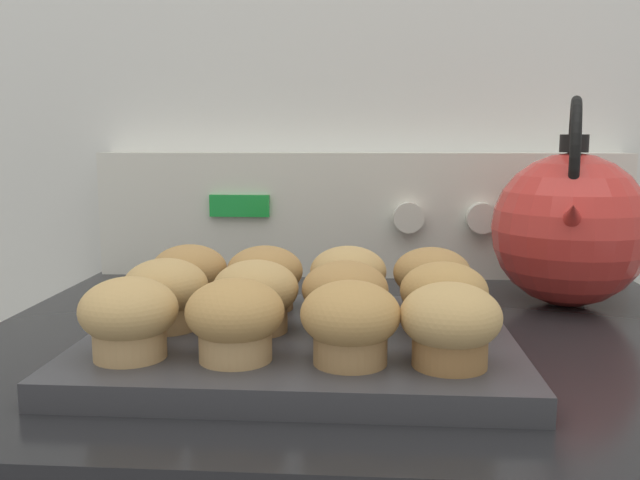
{
  "coord_description": "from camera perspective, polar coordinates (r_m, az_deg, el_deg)",
  "views": [
    {
      "loc": [
        0.01,
        -0.34,
        1.07
      ],
      "look_at": [
        -0.03,
        0.25,
        0.99
      ],
      "focal_mm": 38.0,
      "sensor_mm": 36.0,
      "label": 1
    }
  ],
  "objects": [
    {
      "name": "muffin_r2_c0",
      "position": [
        0.7,
        -10.94,
        -2.92
      ],
      "size": [
        0.08,
        0.08,
        0.06
      ],
      "color": "#A37A4C",
      "rests_on": "muffin_pan"
    },
    {
      "name": "tea_kettle",
      "position": [
        0.83,
        20.28,
        1.06
      ],
      "size": [
        0.18,
        0.21,
        0.24
      ],
      "color": "red",
      "rests_on": "stove_range"
    },
    {
      "name": "muffin_r2_c2",
      "position": [
        0.68,
        2.38,
        -3.13
      ],
      "size": [
        0.08,
        0.08,
        0.06
      ],
      "color": "olive",
      "rests_on": "muffin_pan"
    },
    {
      "name": "muffin_r1_c1",
      "position": [
        0.6,
        -5.45,
        -4.63
      ],
      "size": [
        0.08,
        0.08,
        0.06
      ],
      "color": "#A37A4C",
      "rests_on": "muffin_pan"
    },
    {
      "name": "muffin_r1_c2",
      "position": [
        0.6,
        2.12,
        -4.72
      ],
      "size": [
        0.08,
        0.08,
        0.06
      ],
      "color": "tan",
      "rests_on": "muffin_pan"
    },
    {
      "name": "muffin_r0_c3",
      "position": [
        0.52,
        10.92,
        -6.94
      ],
      "size": [
        0.08,
        0.08,
        0.06
      ],
      "color": "olive",
      "rests_on": "muffin_pan"
    },
    {
      "name": "muffin_r1_c0",
      "position": [
        0.62,
        -12.87,
        -4.37
      ],
      "size": [
        0.08,
        0.08,
        0.06
      ],
      "color": "tan",
      "rests_on": "muffin_pan"
    },
    {
      "name": "control_panel",
      "position": [
        0.96,
        3.42,
        2.19
      ],
      "size": [
        0.73,
        0.07,
        0.17
      ],
      "color": "silver",
      "rests_on": "stove_range"
    },
    {
      "name": "wall_back",
      "position": [
        1.01,
        3.49,
        15.66
      ],
      "size": [
        8.0,
        0.05,
        2.4
      ],
      "color": "silver",
      "rests_on": "ground_plane"
    },
    {
      "name": "muffin_r0_c0",
      "position": [
        0.55,
        -15.79,
        -6.24
      ],
      "size": [
        0.08,
        0.08,
        0.06
      ],
      "color": "tan",
      "rests_on": "muffin_pan"
    },
    {
      "name": "muffin_r0_c1",
      "position": [
        0.53,
        -7.17,
        -6.59
      ],
      "size": [
        0.08,
        0.08,
        0.06
      ],
      "color": "tan",
      "rests_on": "muffin_pan"
    },
    {
      "name": "muffin_r0_c2",
      "position": [
        0.52,
        2.23,
        -6.86
      ],
      "size": [
        0.08,
        0.08,
        0.06
      ],
      "color": "#A37A4C",
      "rests_on": "muffin_pan"
    },
    {
      "name": "muffin_r1_c3",
      "position": [
        0.6,
        10.38,
        -4.78
      ],
      "size": [
        0.08,
        0.08,
        0.06
      ],
      "color": "tan",
      "rests_on": "muffin_pan"
    },
    {
      "name": "muffin_r2_c1",
      "position": [
        0.68,
        -4.67,
        -3.09
      ],
      "size": [
        0.08,
        0.08,
        0.06
      ],
      "color": "olive",
      "rests_on": "muffin_pan"
    },
    {
      "name": "muffin_pan",
      "position": [
        0.61,
        -1.64,
        -8.71
      ],
      "size": [
        0.37,
        0.29,
        0.02
      ],
      "color": "#38383D",
      "rests_on": "stove_range"
    },
    {
      "name": "muffin_r2_c3",
      "position": [
        0.68,
        9.39,
        -3.23
      ],
      "size": [
        0.08,
        0.08,
        0.06
      ],
      "color": "#A37A4C",
      "rests_on": "muffin_pan"
    }
  ]
}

